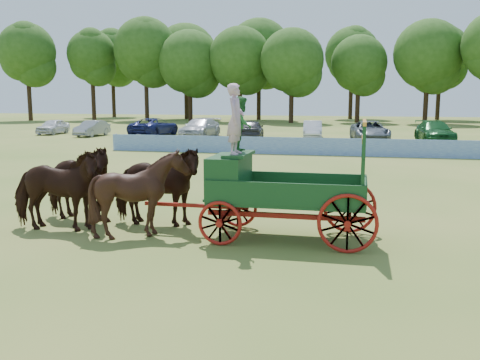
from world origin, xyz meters
TOP-DOWN VIEW (x-y plane):
  - ground at (0.00, 0.00)m, footprint 160.00×160.00m
  - horse_lead_left at (-6.03, -1.81)m, footprint 2.73×1.41m
  - horse_lead_right at (-6.03, -0.71)m, footprint 2.83×1.72m
  - horse_wheel_left at (-3.63, -1.81)m, footprint 2.37×2.20m
  - horse_wheel_right at (-3.63, -0.71)m, footprint 2.67×1.28m
  - farm_dray at (-0.66, -1.26)m, footprint 6.00×2.00m
  - sponsor_banner at (-1.00, 18.00)m, footprint 26.00×0.08m
  - parked_cars at (-3.56, 29.69)m, footprint 45.81×7.51m
  - treeline at (-3.07, 60.26)m, footprint 92.25×23.72m

SIDE VIEW (x-z plane):
  - ground at x=0.00m, z-range 0.00..0.00m
  - sponsor_banner at x=-1.00m, z-range 0.00..1.05m
  - parked_cars at x=-3.56m, z-range -0.03..1.59m
  - horse_lead_left at x=-6.03m, z-range 0.00..2.23m
  - horse_lead_right at x=-6.03m, z-range 0.00..2.23m
  - horse_wheel_right at x=-3.63m, z-range 0.00..2.23m
  - horse_wheel_left at x=-3.63m, z-range 0.00..2.23m
  - farm_dray at x=-0.66m, z-range -0.32..3.54m
  - treeline at x=-3.07m, z-range 1.85..16.34m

